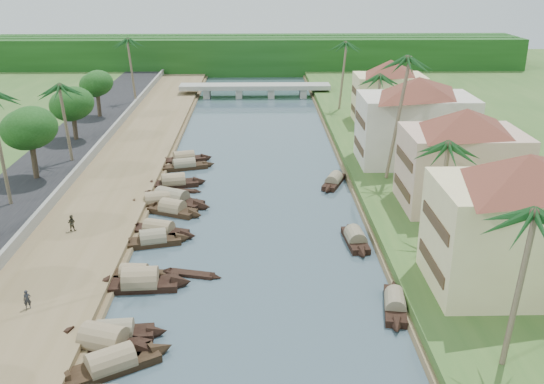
{
  "coord_description": "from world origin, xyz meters",
  "views": [
    {
      "loc": [
        0.43,
        -40.98,
        23.51
      ],
      "look_at": [
        1.82,
        15.97,
        2.0
      ],
      "focal_mm": 40.0,
      "sensor_mm": 36.0,
      "label": 1
    }
  ],
  "objects_px": {
    "sampan_1": "(104,342)",
    "building_near": "(520,222)",
    "bridge": "(255,88)",
    "person_near": "(27,300)"
  },
  "relations": [
    {
      "from": "bridge",
      "to": "building_near",
      "type": "xyz_separation_m",
      "value": [
        18.99,
        -74.0,
        4.66
      ]
    },
    {
      "from": "sampan_1",
      "to": "building_near",
      "type": "bearing_deg",
      "value": 29.16
    },
    {
      "from": "bridge",
      "to": "person_near",
      "type": "relative_size",
      "value": 19.7
    },
    {
      "from": "building_near",
      "to": "bridge",
      "type": "bearing_deg",
      "value": 104.39
    },
    {
      "from": "person_near",
      "to": "building_near",
      "type": "bearing_deg",
      "value": -21.4
    },
    {
      "from": "bridge",
      "to": "sampan_1",
      "type": "xyz_separation_m",
      "value": [
        -9.69,
        -79.3,
        -1.3
      ]
    },
    {
      "from": "building_near",
      "to": "sampan_1",
      "type": "xyz_separation_m",
      "value": [
        -28.68,
        -5.3,
        -5.96
      ]
    },
    {
      "from": "bridge",
      "to": "building_near",
      "type": "bearing_deg",
      "value": -75.61
    },
    {
      "from": "sampan_1",
      "to": "person_near",
      "type": "distance_m",
      "value": 7.21
    },
    {
      "from": "building_near",
      "to": "sampan_1",
      "type": "distance_m",
      "value": 29.77
    }
  ]
}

